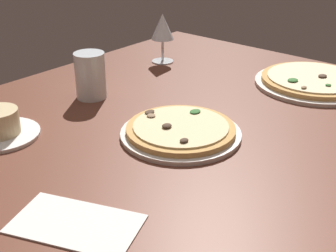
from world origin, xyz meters
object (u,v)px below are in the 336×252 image
object	(u,v)px
water_glass	(91,78)
paper_menu	(76,224)
pizza_main	(181,131)
pizza_side	(314,81)
wine_glass_far	(163,28)

from	to	relation	value
water_glass	paper_menu	size ratio (longest dim) A/B	0.59
water_glass	paper_menu	bearing A→B (deg)	-134.20
pizza_main	pizza_side	world-z (taller)	pizza_main
wine_glass_far	pizza_main	bearing A→B (deg)	-135.00
pizza_main	wine_glass_far	xyz separation A→B (cm)	(36.56, 36.56, 9.47)
pizza_main	paper_menu	world-z (taller)	pizza_main
pizza_main	paper_menu	distance (cm)	35.19
water_glass	pizza_main	bearing A→B (deg)	-94.38
wine_glass_far	pizza_side	bearing A→B (deg)	-76.28
pizza_side	paper_menu	bearing A→B (deg)	178.48
wine_glass_far	water_glass	bearing A→B (deg)	-171.41
pizza_side	water_glass	size ratio (longest dim) A/B	2.69
pizza_main	pizza_side	xyz separation A→B (cm)	(47.63, -8.79, -0.00)
paper_menu	wine_glass_far	bearing A→B (deg)	9.97
pizza_side	water_glass	distance (cm)	60.63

